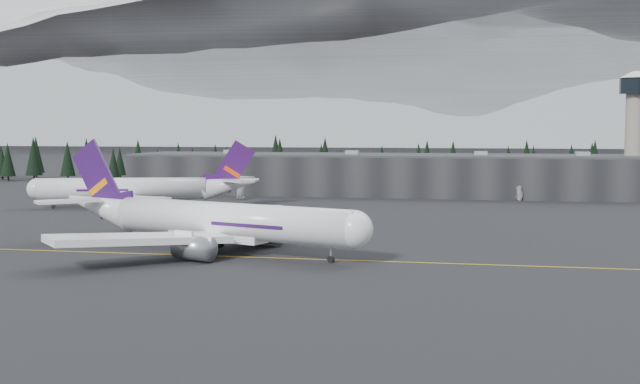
% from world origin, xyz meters
% --- Properties ---
extents(ground, '(1400.00, 1400.00, 0.00)m').
position_xyz_m(ground, '(0.00, 0.00, 0.00)').
color(ground, black).
rests_on(ground, ground).
extents(taxiline, '(400.00, 0.40, 0.02)m').
position_xyz_m(taxiline, '(0.00, -2.00, 0.01)').
color(taxiline, gold).
rests_on(taxiline, ground).
extents(terminal, '(160.00, 30.00, 12.60)m').
position_xyz_m(terminal, '(0.00, 125.00, 6.30)').
color(terminal, black).
rests_on(terminal, ground).
extents(control_tower, '(10.00, 10.00, 37.70)m').
position_xyz_m(control_tower, '(75.00, 128.00, 23.41)').
color(control_tower, gray).
rests_on(control_tower, ground).
extents(treeline, '(360.00, 20.00, 15.00)m').
position_xyz_m(treeline, '(0.00, 162.00, 7.50)').
color(treeline, black).
rests_on(treeline, ground).
extents(mountain_ridge, '(4400.00, 900.00, 420.00)m').
position_xyz_m(mountain_ridge, '(0.00, 1000.00, 0.00)').
color(mountain_ridge, white).
rests_on(mountain_ridge, ground).
extents(jet_main, '(62.53, 56.22, 18.93)m').
position_xyz_m(jet_main, '(-16.76, 3.22, 5.34)').
color(jet_main, white).
rests_on(jet_main, ground).
extents(jet_parked, '(59.07, 53.63, 17.74)m').
position_xyz_m(jet_parked, '(-56.63, 69.50, 5.00)').
color(jet_parked, silver).
rests_on(jet_parked, ground).
extents(gse_vehicle_a, '(4.09, 5.06, 1.28)m').
position_xyz_m(gse_vehicle_a, '(-38.66, 97.22, 0.64)').
color(gse_vehicle_a, silver).
rests_on(gse_vehicle_a, ground).
extents(gse_vehicle_b, '(4.59, 3.69, 1.47)m').
position_xyz_m(gse_vehicle_b, '(41.04, 109.32, 0.73)').
color(gse_vehicle_b, silver).
rests_on(gse_vehicle_b, ground).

